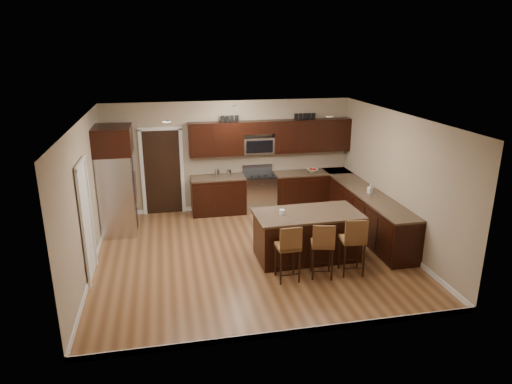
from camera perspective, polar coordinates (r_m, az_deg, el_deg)
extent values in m
plane|color=brown|center=(9.14, -0.58, -7.72)|extent=(6.00, 6.00, 0.00)
plane|color=silver|center=(8.34, -0.64, 9.26)|extent=(6.00, 6.00, 0.00)
plane|color=tan|center=(11.26, -3.27, 4.51)|extent=(6.00, 0.00, 6.00)
plane|color=tan|center=(8.62, -20.58, -0.85)|extent=(0.00, 5.50, 5.50)
plane|color=tan|center=(9.65, 17.18, 1.43)|extent=(0.00, 5.50, 5.50)
cube|color=black|center=(11.18, -4.74, -0.48)|extent=(1.30, 0.60, 0.88)
cube|color=black|center=(11.68, 6.93, 0.26)|extent=(1.94, 0.60, 0.88)
cube|color=black|center=(10.19, 13.98, -2.81)|extent=(0.60, 3.35, 0.88)
cube|color=brown|center=(11.04, -4.80, 1.79)|extent=(1.30, 0.63, 0.04)
cube|color=brown|center=(11.55, 7.01, 2.44)|extent=(1.94, 0.63, 0.04)
cube|color=brown|center=(10.04, 14.18, -0.36)|extent=(0.63, 3.35, 0.04)
cube|color=black|center=(10.96, -5.01, 6.61)|extent=(1.30, 0.33, 0.80)
cube|color=black|center=(11.46, 6.97, 7.05)|extent=(1.94, 0.33, 0.80)
cube|color=black|center=(11.07, 0.31, 8.11)|extent=(0.76, 0.33, 0.30)
cube|color=silver|center=(11.33, 0.43, -0.10)|extent=(0.76, 0.64, 0.90)
cube|color=black|center=(11.20, 0.44, 2.14)|extent=(0.76, 0.60, 0.03)
cube|color=black|center=(11.05, 0.75, -0.57)|extent=(0.65, 0.01, 0.45)
cube|color=silver|center=(11.43, 0.16, 3.03)|extent=(0.76, 0.05, 0.18)
cube|color=silver|center=(11.18, 0.28, 5.85)|extent=(0.76, 0.31, 0.40)
cube|color=black|center=(11.22, -11.61, 2.43)|extent=(0.85, 0.03, 2.06)
cube|color=white|center=(8.45, -20.49, -3.60)|extent=(0.03, 0.80, 2.04)
cube|color=black|center=(8.89, 6.36, -5.50)|extent=(1.93, 1.00, 0.88)
cube|color=brown|center=(8.71, 6.46, -2.73)|extent=(2.03, 1.10, 0.04)
cube|color=black|center=(9.05, 6.27, -7.80)|extent=(1.85, 0.92, 0.09)
cube|color=brown|center=(7.97, 4.00, -6.79)|extent=(0.40, 0.40, 0.06)
cube|color=brown|center=(7.73, 4.41, -5.95)|extent=(0.39, 0.05, 0.42)
cylinder|color=black|center=(7.93, 3.09, -9.56)|extent=(0.03, 0.03, 0.60)
cylinder|color=black|center=(8.01, 5.44, -9.31)|extent=(0.03, 0.03, 0.60)
cylinder|color=black|center=(8.21, 2.50, -8.51)|extent=(0.03, 0.03, 0.60)
cylinder|color=black|center=(8.29, 4.77, -8.28)|extent=(0.03, 0.03, 0.60)
cube|color=brown|center=(8.15, 8.29, -6.40)|extent=(0.46, 0.46, 0.06)
cube|color=brown|center=(7.91, 8.50, -5.59)|extent=(0.38, 0.12, 0.41)
cylinder|color=black|center=(8.10, 7.47, -9.09)|extent=(0.03, 0.03, 0.60)
cylinder|color=black|center=(8.20, 9.68, -8.83)|extent=(0.03, 0.03, 0.60)
cylinder|color=black|center=(8.38, 6.74, -8.10)|extent=(0.03, 0.03, 0.60)
cylinder|color=black|center=(8.48, 8.88, -7.86)|extent=(0.03, 0.03, 0.60)
cube|color=brown|center=(8.33, 11.98, -5.82)|extent=(0.45, 0.45, 0.06)
cube|color=brown|center=(8.09, 12.44, -4.96)|extent=(0.41, 0.09, 0.43)
cylinder|color=black|center=(8.27, 11.19, -8.58)|extent=(0.03, 0.03, 0.63)
cylinder|color=black|center=(8.40, 13.40, -8.30)|extent=(0.03, 0.03, 0.63)
cylinder|color=black|center=(8.56, 10.30, -7.58)|extent=(0.03, 0.03, 0.63)
cylinder|color=black|center=(8.68, 12.45, -7.33)|extent=(0.03, 0.03, 0.63)
cube|color=silver|center=(10.31, -16.90, -0.21)|extent=(0.72, 0.89, 1.77)
cube|color=black|center=(10.27, -14.88, -0.09)|extent=(0.01, 0.02, 1.68)
cylinder|color=silver|center=(10.17, -14.80, 0.26)|extent=(0.02, 0.02, 0.79)
cylinder|color=silver|center=(10.32, -14.76, 0.52)|extent=(0.02, 0.02, 0.79)
cube|color=black|center=(10.02, -17.50, 6.19)|extent=(0.78, 0.95, 0.58)
cube|color=brown|center=(10.78, 2.32, -3.58)|extent=(1.11, 0.90, 0.01)
imported|color=silver|center=(11.54, 7.08, 2.71)|extent=(0.34, 0.34, 0.07)
imported|color=#B2B2B2|center=(10.06, 14.09, 0.41)|extent=(0.12, 0.12, 0.21)
cylinder|color=silver|center=(11.01, -4.89, 2.37)|extent=(0.12, 0.12, 0.19)
cylinder|color=silver|center=(11.05, -3.41, 2.40)|extent=(0.11, 0.11, 0.17)
cylinder|color=white|center=(8.55, 3.28, -2.54)|extent=(0.10, 0.10, 0.10)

